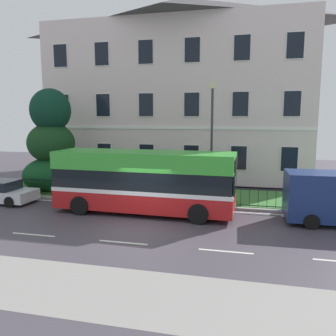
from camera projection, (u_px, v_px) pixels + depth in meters
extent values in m
cube|color=#46404A|center=(137.00, 229.00, 15.19)|extent=(60.00, 56.00, 0.06)
cube|color=silver|center=(158.00, 207.00, 18.70)|extent=(54.00, 0.14, 0.01)
cube|color=silver|center=(33.00, 235.00, 14.35)|extent=(2.00, 0.12, 0.01)
cube|color=silver|center=(123.00, 242.00, 13.45)|extent=(2.00, 0.12, 0.01)
cube|color=silver|center=(226.00, 251.00, 12.56)|extent=(2.00, 0.12, 0.01)
cube|color=#9E9E99|center=(160.00, 204.00, 19.15)|extent=(57.00, 0.24, 0.12)
cube|color=#3E7936|center=(170.00, 194.00, 21.54)|extent=(57.00, 4.73, 0.12)
cube|color=gray|center=(78.00, 288.00, 9.89)|extent=(57.00, 3.00, 0.01)
cube|color=silver|center=(181.00, 103.00, 28.43)|extent=(19.78, 9.27, 11.81)
pyramid|color=#494448|center=(182.00, 13.00, 27.38)|extent=(20.17, 9.46, 2.40)
cube|color=white|center=(169.00, 128.00, 24.22)|extent=(19.78, 0.06, 0.20)
cube|color=#2D333D|center=(169.00, 168.00, 24.64)|extent=(1.10, 0.06, 2.20)
cube|color=white|center=(65.00, 153.00, 26.35)|extent=(1.14, 0.04, 1.71)
cube|color=black|center=(65.00, 153.00, 26.33)|extent=(1.04, 0.03, 1.61)
cube|color=white|center=(104.00, 154.00, 25.61)|extent=(1.14, 0.04, 1.71)
cube|color=black|center=(104.00, 154.00, 25.59)|extent=(1.04, 0.03, 1.61)
cube|color=white|center=(147.00, 155.00, 24.88)|extent=(1.14, 0.04, 1.71)
cube|color=black|center=(146.00, 155.00, 24.86)|extent=(1.04, 0.03, 1.61)
cube|color=white|center=(191.00, 157.00, 24.14)|extent=(1.14, 0.04, 1.71)
cube|color=black|center=(191.00, 157.00, 24.12)|extent=(1.04, 0.03, 1.61)
cube|color=white|center=(239.00, 158.00, 23.41)|extent=(1.14, 0.04, 1.71)
cube|color=black|center=(239.00, 158.00, 23.39)|extent=(1.04, 0.03, 1.61)
cube|color=white|center=(289.00, 159.00, 22.67)|extent=(1.14, 0.04, 1.71)
cube|color=black|center=(289.00, 159.00, 22.65)|extent=(1.04, 0.03, 1.61)
cube|color=white|center=(63.00, 106.00, 25.81)|extent=(1.14, 0.04, 1.71)
cube|color=black|center=(62.00, 106.00, 25.79)|extent=(1.04, 0.03, 1.61)
cube|color=white|center=(103.00, 105.00, 25.07)|extent=(1.14, 0.04, 1.71)
cube|color=black|center=(103.00, 105.00, 25.05)|extent=(1.04, 0.03, 1.61)
cube|color=white|center=(146.00, 105.00, 24.34)|extent=(1.14, 0.04, 1.71)
cube|color=black|center=(146.00, 105.00, 24.32)|extent=(1.04, 0.03, 1.61)
cube|color=white|center=(192.00, 104.00, 23.60)|extent=(1.14, 0.04, 1.71)
cube|color=black|center=(192.00, 104.00, 23.58)|extent=(1.04, 0.03, 1.61)
cube|color=white|center=(240.00, 104.00, 22.86)|extent=(1.14, 0.04, 1.71)
cube|color=black|center=(240.00, 104.00, 22.85)|extent=(1.04, 0.03, 1.61)
cube|color=white|center=(292.00, 104.00, 22.13)|extent=(1.14, 0.04, 1.71)
cube|color=black|center=(292.00, 104.00, 22.11)|extent=(1.04, 0.03, 1.61)
cube|color=white|center=(60.00, 56.00, 25.27)|extent=(1.14, 0.04, 1.71)
cube|color=black|center=(60.00, 56.00, 25.25)|extent=(1.04, 0.03, 1.61)
cube|color=white|center=(102.00, 54.00, 24.53)|extent=(1.14, 0.04, 1.71)
cube|color=black|center=(102.00, 54.00, 24.51)|extent=(1.04, 0.03, 1.61)
cube|color=white|center=(146.00, 52.00, 23.80)|extent=(1.14, 0.04, 1.71)
cube|color=black|center=(146.00, 52.00, 23.78)|extent=(1.04, 0.03, 1.61)
cube|color=white|center=(192.00, 50.00, 23.06)|extent=(1.14, 0.04, 1.71)
cube|color=black|center=(192.00, 50.00, 23.04)|extent=(1.04, 0.03, 1.61)
cube|color=white|center=(242.00, 48.00, 22.32)|extent=(1.14, 0.04, 1.71)
cube|color=black|center=(242.00, 48.00, 22.31)|extent=(1.04, 0.03, 1.61)
cube|color=white|center=(295.00, 45.00, 21.59)|extent=(1.14, 0.04, 1.71)
cube|color=black|center=(295.00, 45.00, 21.57)|extent=(1.04, 0.03, 1.61)
cube|color=black|center=(147.00, 185.00, 19.45)|extent=(19.57, 0.04, 0.04)
cube|color=black|center=(147.00, 200.00, 19.58)|extent=(19.57, 0.04, 0.04)
cylinder|color=black|center=(0.00, 185.00, 21.71)|extent=(0.02, 0.02, 0.95)
cylinder|color=black|center=(6.00, 186.00, 21.61)|extent=(0.02, 0.02, 0.95)
cylinder|color=black|center=(12.00, 186.00, 21.51)|extent=(0.02, 0.02, 0.95)
cylinder|color=black|center=(19.00, 186.00, 21.41)|extent=(0.02, 0.02, 0.95)
cylinder|color=black|center=(25.00, 187.00, 21.30)|extent=(0.02, 0.02, 0.95)
cylinder|color=black|center=(31.00, 187.00, 21.20)|extent=(0.02, 0.02, 0.95)
cylinder|color=black|center=(38.00, 187.00, 21.10)|extent=(0.02, 0.02, 0.95)
cylinder|color=black|center=(45.00, 188.00, 21.00)|extent=(0.02, 0.02, 0.95)
cylinder|color=black|center=(51.00, 188.00, 20.90)|extent=(0.02, 0.02, 0.95)
cylinder|color=black|center=(58.00, 188.00, 20.80)|extent=(0.02, 0.02, 0.95)
cylinder|color=black|center=(65.00, 189.00, 20.69)|extent=(0.02, 0.02, 0.95)
cylinder|color=black|center=(71.00, 189.00, 20.59)|extent=(0.02, 0.02, 0.95)
cylinder|color=black|center=(78.00, 189.00, 20.49)|extent=(0.02, 0.02, 0.95)
cylinder|color=black|center=(85.00, 190.00, 20.39)|extent=(0.02, 0.02, 0.95)
cylinder|color=black|center=(92.00, 190.00, 20.29)|extent=(0.02, 0.02, 0.95)
cylinder|color=black|center=(99.00, 190.00, 20.19)|extent=(0.02, 0.02, 0.95)
cylinder|color=black|center=(107.00, 191.00, 20.08)|extent=(0.02, 0.02, 0.95)
cylinder|color=black|center=(114.00, 191.00, 19.98)|extent=(0.02, 0.02, 0.95)
cylinder|color=black|center=(121.00, 192.00, 19.88)|extent=(0.02, 0.02, 0.95)
cylinder|color=black|center=(129.00, 192.00, 19.78)|extent=(0.02, 0.02, 0.95)
cylinder|color=black|center=(136.00, 192.00, 19.68)|extent=(0.02, 0.02, 0.95)
cylinder|color=black|center=(144.00, 193.00, 19.58)|extent=(0.02, 0.02, 0.95)
cylinder|color=black|center=(151.00, 193.00, 19.47)|extent=(0.02, 0.02, 0.95)
cylinder|color=black|center=(159.00, 194.00, 19.37)|extent=(0.02, 0.02, 0.95)
cylinder|color=black|center=(167.00, 194.00, 19.27)|extent=(0.02, 0.02, 0.95)
cylinder|color=black|center=(175.00, 194.00, 19.17)|extent=(0.02, 0.02, 0.95)
cylinder|color=black|center=(183.00, 195.00, 19.07)|extent=(0.02, 0.02, 0.95)
cylinder|color=black|center=(191.00, 195.00, 18.97)|extent=(0.02, 0.02, 0.95)
cylinder|color=black|center=(199.00, 196.00, 18.86)|extent=(0.02, 0.02, 0.95)
cylinder|color=black|center=(207.00, 196.00, 18.76)|extent=(0.02, 0.02, 0.95)
cylinder|color=black|center=(215.00, 196.00, 18.66)|extent=(0.02, 0.02, 0.95)
cylinder|color=black|center=(224.00, 197.00, 18.56)|extent=(0.02, 0.02, 0.95)
cylinder|color=black|center=(232.00, 197.00, 18.46)|extent=(0.02, 0.02, 0.95)
cylinder|color=black|center=(241.00, 198.00, 18.36)|extent=(0.02, 0.02, 0.95)
cylinder|color=black|center=(249.00, 198.00, 18.25)|extent=(0.02, 0.02, 0.95)
cylinder|color=black|center=(258.00, 199.00, 18.15)|extent=(0.02, 0.02, 0.95)
cylinder|color=black|center=(267.00, 199.00, 18.05)|extent=(0.02, 0.02, 0.95)
cylinder|color=black|center=(276.00, 200.00, 17.95)|extent=(0.02, 0.02, 0.95)
cylinder|color=black|center=(285.00, 200.00, 17.85)|extent=(0.02, 0.02, 0.95)
cylinder|color=black|center=(294.00, 201.00, 17.75)|extent=(0.02, 0.02, 0.95)
cylinder|color=black|center=(304.00, 201.00, 17.64)|extent=(0.02, 0.02, 0.95)
cylinder|color=black|center=(313.00, 202.00, 17.54)|extent=(0.02, 0.02, 0.95)
cylinder|color=black|center=(322.00, 202.00, 17.44)|extent=(0.02, 0.02, 0.95)
cylinder|color=black|center=(332.00, 202.00, 17.34)|extent=(0.02, 0.02, 0.95)
cylinder|color=#423328|center=(53.00, 178.00, 23.21)|extent=(0.46, 0.46, 1.27)
ellipsoid|color=#11411D|center=(54.00, 175.00, 23.26)|extent=(4.14, 4.14, 2.49)
ellipsoid|color=#163A1B|center=(51.00, 143.00, 22.90)|extent=(3.12, 3.12, 2.70)
ellipsoid|color=#0E3323|center=(50.00, 110.00, 22.59)|extent=(2.66, 2.66, 2.85)
cube|color=#B5191A|center=(144.00, 198.00, 17.53)|extent=(9.21, 2.67, 1.05)
cube|color=white|center=(144.00, 189.00, 17.46)|extent=(9.23, 2.69, 0.20)
cube|color=black|center=(144.00, 178.00, 17.38)|extent=(9.13, 2.62, 0.99)
cube|color=green|center=(144.00, 160.00, 17.24)|extent=(9.21, 2.67, 0.87)
cube|color=black|center=(235.00, 184.00, 16.24)|extent=(0.11, 2.04, 0.91)
cube|color=black|center=(236.00, 164.00, 16.10)|extent=(0.11, 1.74, 0.56)
cylinder|color=silver|center=(236.00, 206.00, 17.17)|extent=(0.05, 0.20, 0.20)
cylinder|color=silver|center=(233.00, 214.00, 15.69)|extent=(0.05, 0.20, 0.20)
cylinder|color=black|center=(206.00, 202.00, 17.94)|extent=(0.97, 0.33, 0.96)
cylinder|color=black|center=(198.00, 214.00, 15.71)|extent=(0.97, 0.33, 0.96)
cylinder|color=black|center=(100.00, 195.00, 19.44)|extent=(0.97, 0.33, 0.96)
cylinder|color=black|center=(80.00, 205.00, 17.22)|extent=(0.97, 0.33, 0.96)
cylinder|color=black|center=(303.00, 210.00, 16.91)|extent=(0.69, 0.24, 0.68)
cylinder|color=black|center=(312.00, 222.00, 15.01)|extent=(0.69, 0.24, 0.68)
cube|color=silver|center=(0.00, 194.00, 19.73)|extent=(4.03, 1.84, 0.60)
cylinder|color=black|center=(29.00, 195.00, 20.28)|extent=(0.60, 0.19, 0.60)
cylinder|color=black|center=(10.00, 202.00, 18.63)|extent=(0.60, 0.19, 0.60)
cylinder|color=#333338|center=(212.00, 146.00, 19.37)|extent=(0.14, 0.14, 6.34)
cube|color=beige|center=(213.00, 85.00, 18.87)|extent=(0.36, 0.24, 0.36)
cylinder|color=black|center=(295.00, 198.00, 18.12)|extent=(0.54, 0.54, 1.02)
ellipsoid|color=black|center=(296.00, 187.00, 18.03)|extent=(0.55, 0.55, 0.19)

